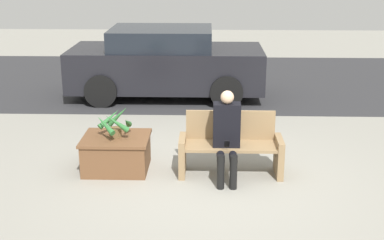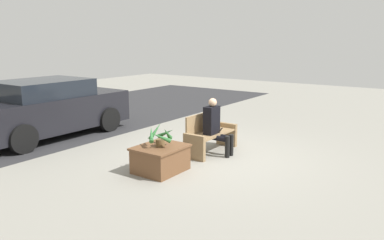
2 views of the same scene
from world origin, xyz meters
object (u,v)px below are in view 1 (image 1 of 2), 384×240
object	(u,v)px
parked_car	(166,63)
bench	(231,146)
planter_box	(117,152)
potted_plant	(115,123)
person_seated	(227,133)

from	to	relation	value
parked_car	bench	bearing A→B (deg)	-73.54
planter_box	parked_car	world-z (taller)	parked_car
planter_box	parked_car	distance (m)	4.22
bench	parked_car	world-z (taller)	parked_car
potted_plant	parked_car	size ratio (longest dim) A/B	0.14
bench	parked_car	distance (m)	4.43
bench	planter_box	bearing A→B (deg)	177.70
bench	potted_plant	distance (m)	1.68
person_seated	potted_plant	size ratio (longest dim) A/B	2.19
person_seated	parked_car	distance (m)	4.58
bench	potted_plant	bearing A→B (deg)	177.74
bench	planter_box	world-z (taller)	bench
bench	potted_plant	size ratio (longest dim) A/B	2.57
person_seated	potted_plant	bearing A→B (deg)	170.94
person_seated	potted_plant	distance (m)	1.61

